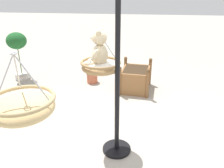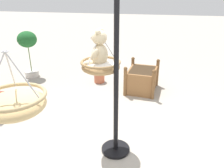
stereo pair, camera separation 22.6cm
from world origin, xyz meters
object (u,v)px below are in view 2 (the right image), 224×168
Objects in this scene: hanging_basket_with_teddy at (101,66)px; potted_plant_flowering_red at (28,47)px; display_pole_central at (116,104)px; teddy_bear at (99,50)px; wooden_planter_box at (142,79)px; hanging_basket_left_high at (15,103)px; potted_plant_bushy_green at (99,71)px.

hanging_basket_with_teddy is 0.44× the size of potted_plant_flowering_red.
hanging_basket_with_teddy is at bearing 59.04° from display_pole_central.
teddy_bear is (0.00, 0.02, 0.23)m from hanging_basket_with_teddy.
potted_plant_flowering_red is at bearing 47.22° from teddy_bear.
wooden_planter_box is 3.24m from potted_plant_flowering_red.
potted_plant_flowering_red is at bearing 47.48° from hanging_basket_with_teddy.
potted_plant_flowering_red is (2.50, 2.73, -0.45)m from hanging_basket_with_teddy.
teddy_bear is 1.42m from hanging_basket_left_high.
potted_plant_bushy_green is at bearing 75.90° from wooden_planter_box.
hanging_basket_left_high is at bearing 165.90° from wooden_planter_box.
potted_plant_bushy_green is at bearing 16.09° from hanging_basket_with_teddy.
display_pole_central is at bearing -118.66° from teddy_bear.
hanging_basket_with_teddy reaches higher than wooden_planter_box.
potted_plant_bushy_green is (2.49, 0.72, -0.99)m from hanging_basket_with_teddy.
display_pole_central reaches higher than potted_plant_bushy_green.
display_pole_central is 4.91× the size of teddy_bear.
wooden_planter_box reaches higher than potted_plant_bushy_green.
display_pole_central is 4.31× the size of hanging_basket_left_high.
hanging_basket_left_high reaches higher than potted_plant_flowering_red.
display_pole_central reaches higher than wooden_planter_box.
wooden_planter_box is at bearing -11.40° from hanging_basket_with_teddy.
wooden_planter_box is at bearing -104.10° from potted_plant_bushy_green.
potted_plant_flowering_red reaches higher than wooden_planter_box.
hanging_basket_left_high reaches higher than hanging_basket_with_teddy.
hanging_basket_left_high is at bearing 149.80° from display_pole_central.
display_pole_central is at bearing -159.86° from potted_plant_bushy_green.
hanging_basket_with_teddy is 0.23m from teddy_bear.
wooden_planter_box is (2.20, -0.47, -1.25)m from teddy_bear.
wooden_planter_box is (3.55, -0.89, -1.08)m from hanging_basket_left_high.
teddy_bear is 2.57m from wooden_planter_box.
display_pole_central reaches higher than hanging_basket_left_high.
teddy_bear reaches higher than potted_plant_flowering_red.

